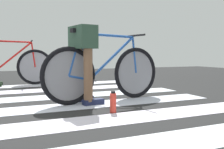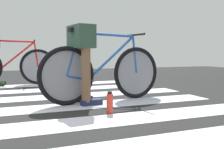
{
  "view_description": "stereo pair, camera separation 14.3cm",
  "coord_description": "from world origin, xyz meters",
  "px_view_note": "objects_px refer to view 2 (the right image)",
  "views": [
    {
      "loc": [
        -0.17,
        -3.15,
        0.65
      ],
      "look_at": [
        1.31,
        0.23,
        0.35
      ],
      "focal_mm": 41.56,
      "sensor_mm": 36.0,
      "label": 1
    },
    {
      "loc": [
        -0.02,
        -3.15,
        0.65
      ],
      "look_at": [
        1.31,
        0.23,
        0.35
      ],
      "focal_mm": 41.56,
      "sensor_mm": 36.0,
      "label": 2
    }
  ],
  "objects_px": {
    "cyclist_1_of_3": "(82,53)",
    "water_bottle": "(110,103)",
    "bicycle_1_of_3": "(104,72)",
    "bicycle_3_of_3": "(11,66)"
  },
  "relations": [
    {
      "from": "water_bottle",
      "to": "bicycle_1_of_3",
      "type": "bearing_deg",
      "value": 75.31
    },
    {
      "from": "bicycle_1_of_3",
      "to": "bicycle_3_of_3",
      "type": "bearing_deg",
      "value": 107.01
    },
    {
      "from": "water_bottle",
      "to": "bicycle_3_of_3",
      "type": "bearing_deg",
      "value": 107.34
    },
    {
      "from": "bicycle_1_of_3",
      "to": "water_bottle",
      "type": "distance_m",
      "value": 0.74
    },
    {
      "from": "bicycle_1_of_3",
      "to": "water_bottle",
      "type": "relative_size",
      "value": 7.37
    },
    {
      "from": "cyclist_1_of_3",
      "to": "water_bottle",
      "type": "height_order",
      "value": "cyclist_1_of_3"
    },
    {
      "from": "cyclist_1_of_3",
      "to": "water_bottle",
      "type": "xyz_separation_m",
      "value": [
        0.13,
        -0.62,
        -0.52
      ]
    },
    {
      "from": "bicycle_1_of_3",
      "to": "bicycle_3_of_3",
      "type": "distance_m",
      "value": 2.58
    },
    {
      "from": "bicycle_3_of_3",
      "to": "water_bottle",
      "type": "relative_size",
      "value": 7.41
    },
    {
      "from": "bicycle_1_of_3",
      "to": "bicycle_3_of_3",
      "type": "relative_size",
      "value": 0.99
    }
  ]
}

